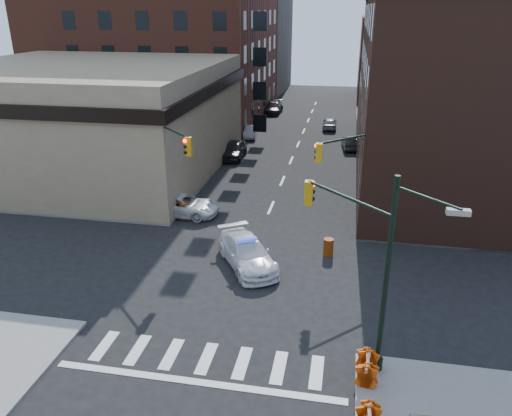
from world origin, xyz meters
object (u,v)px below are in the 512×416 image
at_px(parked_car_wnear, 234,150).
at_px(barrel_road, 328,247).
at_px(pedestrian_a, 123,196).
at_px(pedestrian_b, 138,188).
at_px(parked_car_enear, 350,142).
at_px(barricade_nw_a, 123,211).
at_px(parked_car_wfar, 250,132).
at_px(pickup, 182,205).
at_px(barricade_se_a, 367,366).
at_px(barrel_bank, 184,211).
at_px(police_car, 247,253).

xyz_separation_m(parked_car_wnear, barrel_road, (9.84, -18.43, -0.30)).
height_order(pedestrian_a, barrel_road, pedestrian_a).
height_order(pedestrian_a, pedestrian_b, pedestrian_a).
relative_size(pedestrian_b, barrel_road, 1.85).
relative_size(parked_car_enear, barricade_nw_a, 3.35).
bearing_deg(parked_car_wfar, pickup, -98.61).
distance_m(pickup, barricade_nw_a, 3.97).
bearing_deg(parked_car_wnear, barricade_se_a, -68.84).
distance_m(parked_car_wfar, pedestrian_a, 23.01).
relative_size(pickup, barrel_bank, 4.44).
bearing_deg(barricade_se_a, barricade_nw_a, 48.96).
distance_m(police_car, pedestrian_b, 12.66).
relative_size(parked_car_wfar, pedestrian_a, 1.94).
xyz_separation_m(parked_car_wnear, barricade_nw_a, (-4.06, -15.65, -0.22)).
height_order(parked_car_wfar, barricade_nw_a, parked_car_wfar).
relative_size(pedestrian_a, pedestrian_b, 1.05).
bearing_deg(pickup, parked_car_wnear, 1.59).
bearing_deg(police_car, pedestrian_b, 109.44).
height_order(police_car, parked_car_wfar, police_car).
distance_m(barricade_se_a, barricade_nw_a, 20.49).
xyz_separation_m(barrel_bank, barricade_se_a, (11.90, -13.79, 0.04)).
relative_size(parked_car_wfar, barricade_nw_a, 3.25).
bearing_deg(parked_car_enear, police_car, 71.51).
bearing_deg(barrel_bank, parked_car_enear, 61.77).
relative_size(pickup, barrel_road, 4.91).
xyz_separation_m(parked_car_enear, pedestrian_b, (-15.04, -17.85, 0.45)).
relative_size(police_car, parked_car_enear, 1.34).
height_order(pickup, pedestrian_a, pedestrian_a).
relative_size(police_car, pedestrian_a, 2.68).
xyz_separation_m(police_car, barricade_se_a, (6.35, -8.06, -0.17)).
height_order(police_car, pedestrian_b, pedestrian_b).
distance_m(parked_car_enear, barrel_road, 23.85).
bearing_deg(barrel_road, parked_car_wfar, 110.44).
bearing_deg(police_car, parked_car_enear, 47.48).
xyz_separation_m(parked_car_wnear, pedestrian_b, (-4.27, -12.45, 0.29)).
relative_size(parked_car_wfar, pedestrian_b, 2.03).
height_order(parked_car_wfar, parked_car_enear, parked_car_enear).
bearing_deg(barricade_se_a, parked_car_wfar, 16.03).
xyz_separation_m(parked_car_wfar, barrel_road, (9.91, -26.58, -0.12)).
xyz_separation_m(pedestrian_a, barricade_se_a, (16.38, -14.16, -0.54)).
xyz_separation_m(barrel_road, barrel_bank, (-9.91, 3.64, 0.05)).
height_order(parked_car_wnear, barrel_bank, parked_car_wnear).
bearing_deg(police_car, parked_car_wnear, 73.98).
height_order(barricade_se_a, barricade_nw_a, barricade_se_a).
relative_size(parked_car_wnear, barricade_se_a, 3.93).
height_order(parked_car_enear, barricade_nw_a, parked_car_enear).
relative_size(parked_car_wnear, barrel_bank, 4.20).
bearing_deg(parked_car_wnear, pedestrian_a, -108.83).
relative_size(parked_car_wfar, barricade_se_a, 3.18).
xyz_separation_m(pedestrian_b, barricade_se_a, (16.10, -16.13, -0.50)).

